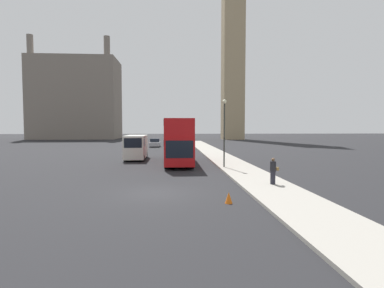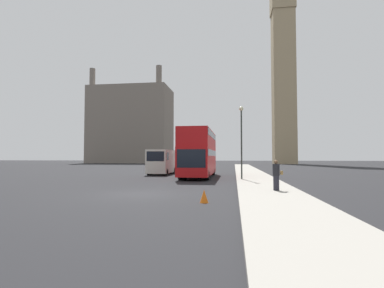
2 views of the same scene
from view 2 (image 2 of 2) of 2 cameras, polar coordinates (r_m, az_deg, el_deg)
name	(u,v)px [view 2 (image 2 of 2)]	position (r m, az deg, el deg)	size (l,w,h in m)	color
ground_plane	(141,194)	(15.99, -9.72, -9.35)	(300.00, 300.00, 0.00)	black
sidewalk_strip	(272,195)	(15.35, 15.03, -9.31)	(3.31, 120.00, 0.15)	#9E998E
clock_tower	(283,46)	(94.35, 16.95, 17.51)	(6.57, 6.74, 66.33)	tan
building_block_distant	(131,125)	(101.85, -11.46, 3.48)	(25.68, 14.79, 30.27)	slate
red_double_decker_bus	(199,151)	(28.62, 1.32, -1.43)	(2.62, 10.47, 4.39)	#B71114
white_van	(162,161)	(33.44, -5.81, -3.30)	(2.19, 5.65, 2.71)	silver
pedestrian	(276,175)	(16.58, 15.77, -5.73)	(0.52, 0.36, 1.61)	#23232D
street_lamp	(241,131)	(24.53, 9.40, 2.38)	(0.36, 0.36, 5.87)	#2D332D
parked_sedan	(195,164)	(54.91, 0.56, -3.79)	(1.81, 4.36, 1.54)	#99999E
traffic_cone	(204,196)	(12.72, 2.32, -9.91)	(0.36, 0.36, 0.55)	orange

